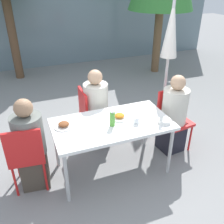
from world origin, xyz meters
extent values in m
plane|color=gray|center=(0.00, 0.00, 0.00)|extent=(24.00, 24.00, 0.00)
cube|color=slate|center=(0.00, 4.78, 1.50)|extent=(10.00, 0.20, 3.00)
cube|color=white|center=(0.00, 0.00, 0.70)|extent=(1.44, 0.78, 0.04)
cylinder|color=#B7B7B7|center=(-0.66, -0.33, 0.34)|extent=(0.04, 0.04, 0.68)
cylinder|color=#B7B7B7|center=(0.66, -0.33, 0.34)|extent=(0.04, 0.04, 0.68)
cylinder|color=#B7B7B7|center=(-0.66, 0.33, 0.34)|extent=(0.04, 0.04, 0.68)
cylinder|color=#B7B7B7|center=(0.66, 0.33, 0.34)|extent=(0.04, 0.04, 0.68)
cube|color=red|center=(-1.02, 0.11, 0.45)|extent=(0.44, 0.44, 0.04)
cube|color=red|center=(-1.04, -0.07, 0.68)|extent=(0.40, 0.08, 0.42)
cylinder|color=red|center=(-1.17, 0.30, 0.21)|extent=(0.03, 0.03, 0.43)
cylinder|color=red|center=(-0.83, 0.26, 0.21)|extent=(0.03, 0.03, 0.43)
cylinder|color=red|center=(-1.21, -0.04, 0.21)|extent=(0.03, 0.03, 0.43)
cylinder|color=red|center=(-0.87, -0.08, 0.21)|extent=(0.03, 0.03, 0.43)
cube|color=#473D33|center=(-0.97, 0.11, 0.23)|extent=(0.35, 0.35, 0.47)
cylinder|color=slate|center=(-0.97, 0.11, 0.71)|extent=(0.35, 0.35, 0.49)
sphere|color=#9E7556|center=(-0.97, 0.11, 1.06)|extent=(0.20, 0.20, 0.20)
cube|color=red|center=(1.02, 0.12, 0.45)|extent=(0.44, 0.44, 0.04)
cube|color=red|center=(1.00, 0.30, 0.68)|extent=(0.40, 0.08, 0.42)
cylinder|color=red|center=(1.21, -0.03, 0.21)|extent=(0.03, 0.03, 0.43)
cylinder|color=red|center=(0.87, -0.07, 0.21)|extent=(0.03, 0.03, 0.43)
cylinder|color=red|center=(1.17, 0.30, 0.21)|extent=(0.03, 0.03, 0.43)
cylinder|color=red|center=(0.83, 0.27, 0.21)|extent=(0.03, 0.03, 0.43)
cube|color=black|center=(0.97, 0.11, 0.23)|extent=(0.35, 0.35, 0.47)
cylinder|color=beige|center=(0.97, 0.11, 0.72)|extent=(0.35, 0.35, 0.50)
sphere|color=tan|center=(0.97, 0.11, 1.06)|extent=(0.20, 0.20, 0.20)
cube|color=red|center=(0.00, 0.69, 0.45)|extent=(0.40, 0.40, 0.04)
cube|color=red|center=(-0.18, 0.69, 0.68)|extent=(0.04, 0.40, 0.42)
cylinder|color=red|center=(0.17, 0.86, 0.21)|extent=(0.03, 0.03, 0.43)
cylinder|color=red|center=(0.17, 0.52, 0.21)|extent=(0.03, 0.03, 0.43)
cylinder|color=red|center=(-0.17, 0.86, 0.21)|extent=(0.03, 0.03, 0.43)
cylinder|color=red|center=(-0.17, 0.52, 0.21)|extent=(0.03, 0.03, 0.43)
cube|color=black|center=(0.00, 0.64, 0.23)|extent=(0.32, 0.32, 0.47)
cylinder|color=beige|center=(0.00, 0.64, 0.72)|extent=(0.35, 0.35, 0.52)
sphere|color=tan|center=(0.00, 0.64, 1.08)|extent=(0.20, 0.20, 0.20)
cylinder|color=#333333|center=(1.14, 0.66, 0.03)|extent=(0.36, 0.36, 0.05)
cylinder|color=#BCBCBC|center=(1.14, 0.66, 1.03)|extent=(0.04, 0.04, 2.06)
cone|color=silver|center=(1.14, 0.66, 1.65)|extent=(0.24, 0.24, 0.82)
cylinder|color=white|center=(0.13, 0.07, 0.73)|extent=(0.22, 0.22, 0.01)
ellipsoid|color=orange|center=(0.13, 0.07, 0.76)|extent=(0.12, 0.12, 0.05)
cylinder|color=white|center=(-0.56, 0.12, 0.73)|extent=(0.23, 0.23, 0.01)
ellipsoid|color=brown|center=(-0.56, 0.12, 0.76)|extent=(0.13, 0.13, 0.05)
cylinder|color=#51A338|center=(-0.02, -0.06, 0.81)|extent=(0.06, 0.06, 0.18)
cylinder|color=white|center=(-0.02, -0.06, 0.91)|extent=(0.04, 0.04, 0.02)
cylinder|color=white|center=(0.28, -0.11, 0.76)|extent=(0.07, 0.07, 0.08)
cylinder|color=white|center=(0.59, -0.22, 0.75)|extent=(0.16, 0.16, 0.05)
cylinder|color=brown|center=(-0.96, 4.03, 0.94)|extent=(0.20, 0.20, 1.88)
cylinder|color=brown|center=(2.48, 3.22, 0.78)|extent=(0.20, 0.20, 1.56)
camera|label=1|loc=(-0.93, -2.42, 2.30)|focal=40.00mm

